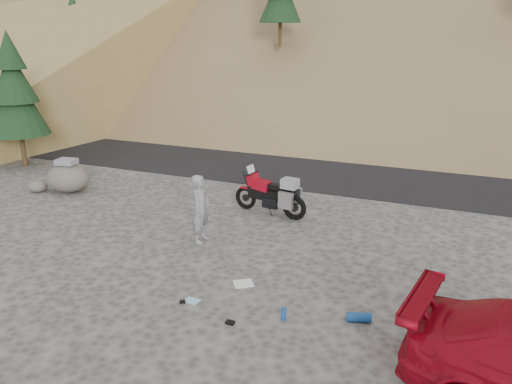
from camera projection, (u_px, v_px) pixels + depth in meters
ground at (234, 261)px, 11.42m from camera, size 140.00×140.00×0.00m
road at (332, 166)px, 19.32m from camera, size 120.00×7.00×0.05m
conifer_verge at (14, 90)px, 18.45m from camera, size 2.20×2.20×5.04m
motorcycle at (273, 195)px, 14.10m from camera, size 2.30×0.88×1.38m
man at (202, 241)px, 12.51m from camera, size 0.43×0.64×1.72m
boulder at (68, 177)px, 16.18m from camera, size 1.47×1.28×1.09m
small_rock at (38, 186)px, 16.21m from camera, size 0.76×0.72×0.37m
gear_white_cloth at (243, 284)px, 10.41m from camera, size 0.53×0.52×0.01m
gear_blue_mat at (359, 317)px, 9.05m from camera, size 0.47×0.30×0.18m
gear_bottle at (284, 314)px, 9.10m from camera, size 0.12×0.12×0.25m
gear_glove_a at (230, 322)px, 9.01m from camera, size 0.16×0.12×0.05m
gear_glove_b at (183, 302)px, 9.70m from camera, size 0.14×0.13×0.04m
gear_blue_cloth at (192, 301)px, 9.76m from camera, size 0.31×0.24×0.01m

